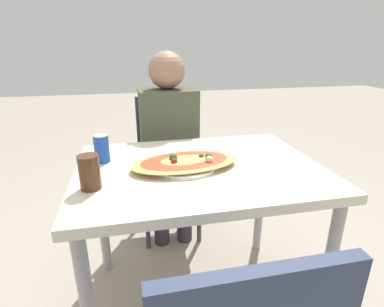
% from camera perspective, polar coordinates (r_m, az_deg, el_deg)
% --- Properties ---
extents(ground_plane, '(14.00, 14.00, 0.00)m').
position_cam_1_polar(ground_plane, '(1.76, 1.11, -25.91)').
color(ground_plane, '#9E9384').
extents(dining_table, '(1.06, 0.77, 0.76)m').
position_cam_1_polar(dining_table, '(1.35, 1.31, -5.81)').
color(dining_table, beige).
rests_on(dining_table, ground_plane).
extents(chair_far_seated, '(0.40, 0.40, 0.93)m').
position_cam_1_polar(chair_far_seated, '(2.06, -4.73, -1.13)').
color(chair_far_seated, '#2D3851').
rests_on(chair_far_seated, ground_plane).
extents(person_seated, '(0.34, 0.28, 1.22)m').
position_cam_1_polar(person_seated, '(1.88, -4.43, 3.39)').
color(person_seated, '#2D2D38').
rests_on(person_seated, ground_plane).
extents(pizza_main, '(0.49, 0.30, 0.06)m').
position_cam_1_polar(pizza_main, '(1.29, -1.32, -1.77)').
color(pizza_main, white).
rests_on(pizza_main, dining_table).
extents(soda_can, '(0.07, 0.07, 0.12)m').
position_cam_1_polar(soda_can, '(1.40, -16.82, 0.88)').
color(soda_can, '#1E47B2').
rests_on(soda_can, dining_table).
extents(drink_glass, '(0.08, 0.08, 0.13)m').
position_cam_1_polar(drink_glass, '(1.15, -18.95, -3.40)').
color(drink_glass, '#4C2D19').
rests_on(drink_glass, dining_table).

